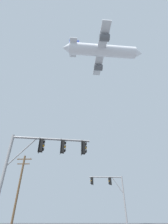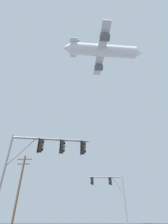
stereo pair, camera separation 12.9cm
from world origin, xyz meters
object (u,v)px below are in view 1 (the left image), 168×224
object	(u,v)px
signal_pole_near	(41,156)
signal_pole_far	(112,189)
utility_pole	(19,187)
airplane	(103,51)

from	to	relation	value
signal_pole_near	signal_pole_far	world-z (taller)	signal_pole_far
utility_pole	airplane	bearing A→B (deg)	44.68
signal_pole_far	utility_pole	distance (m)	12.71
signal_pole_far	utility_pole	size ratio (longest dim) A/B	0.68
signal_pole_far	airplane	size ratio (longest dim) A/B	0.21
signal_pole_near	utility_pole	size ratio (longest dim) A/B	0.68
signal_pole_far	airplane	distance (m)	52.34
utility_pole	airplane	world-z (taller)	airplane
signal_pole_near	signal_pole_far	size ratio (longest dim) A/B	0.99
signal_pole_near	airplane	size ratio (longest dim) A/B	0.20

